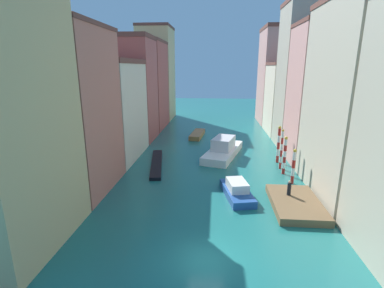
{
  "coord_description": "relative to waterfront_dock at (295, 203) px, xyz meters",
  "views": [
    {
      "loc": [
        0.45,
        -16.03,
        12.26
      ],
      "look_at": [
        -2.92,
        23.72,
        1.5
      ],
      "focal_mm": 26.66,
      "sensor_mm": 36.0,
      "label": 1
    }
  ],
  "objects": [
    {
      "name": "ground_plane",
      "position": [
        -7.82,
        16.31,
        -0.33
      ],
      "size": [
        154.0,
        154.0,
        0.0
      ],
      "primitive_type": "plane",
      "color": "#1E6B66"
    },
    {
      "name": "building_left_1",
      "position": [
        -21.8,
        2.48,
        7.8
      ],
      "size": [
        7.63,
        9.74,
        16.24
      ],
      "color": "#C6705B",
      "rests_on": "ground"
    },
    {
      "name": "building_left_2",
      "position": [
        -21.8,
        13.44,
        6.35
      ],
      "size": [
        7.63,
        12.06,
        13.34
      ],
      "color": "beige",
      "rests_on": "ground"
    },
    {
      "name": "building_left_3",
      "position": [
        -21.8,
        23.8,
        8.37
      ],
      "size": [
        7.63,
        8.43,
        17.37
      ],
      "color": "#B25147",
      "rests_on": "ground"
    },
    {
      "name": "building_left_4",
      "position": [
        -21.8,
        34.18,
        8.41
      ],
      "size": [
        7.63,
        11.58,
        17.46
      ],
      "color": "#B25147",
      "rests_on": "ground"
    },
    {
      "name": "building_left_5",
      "position": [
        -21.8,
        45.44,
        10.45
      ],
      "size": [
        7.63,
        10.28,
        21.54
      ],
      "color": "#DBB77A",
      "rests_on": "ground"
    },
    {
      "name": "building_right_1",
      "position": [
        6.15,
        3.53,
        8.94
      ],
      "size": [
        7.63,
        12.09,
        18.52
      ],
      "color": "#BCB299",
      "rests_on": "ground"
    },
    {
      "name": "building_right_2",
      "position": [
        6.15,
        13.67,
        8.53
      ],
      "size": [
        7.63,
        7.82,
        17.7
      ],
      "color": "tan",
      "rests_on": "ground"
    },
    {
      "name": "building_right_3",
      "position": [
        6.15,
        21.67,
        10.5
      ],
      "size": [
        7.63,
        7.81,
        21.65
      ],
      "color": "#BCB299",
      "rests_on": "ground"
    },
    {
      "name": "building_right_4",
      "position": [
        6.15,
        31.0,
        6.26
      ],
      "size": [
        7.63,
        10.21,
        13.17
      ],
      "color": "beige",
      "rests_on": "ground"
    },
    {
      "name": "building_right_5",
      "position": [
        6.15,
        42.11,
        10.05
      ],
      "size": [
        7.63,
        11.43,
        20.73
      ],
      "color": "tan",
      "rests_on": "ground"
    },
    {
      "name": "waterfront_dock",
      "position": [
        0.0,
        0.0,
        0.0
      ],
      "size": [
        4.22,
        7.0,
        0.66
      ],
      "color": "brown",
      "rests_on": "ground"
    },
    {
      "name": "person_on_dock",
      "position": [
        -0.4,
        1.06,
        1.0
      ],
      "size": [
        0.36,
        0.36,
        1.45
      ],
      "color": "black",
      "rests_on": "waterfront_dock"
    },
    {
      "name": "mooring_pole_0",
      "position": [
        1.06,
        5.5,
        1.68
      ],
      "size": [
        0.37,
        0.37,
        3.91
      ],
      "color": "red",
      "rests_on": "ground"
    },
    {
      "name": "mooring_pole_1",
      "position": [
        0.77,
        8.42,
        2.01
      ],
      "size": [
        0.38,
        0.38,
        4.57
      ],
      "color": "red",
      "rests_on": "ground"
    },
    {
      "name": "mooring_pole_2",
      "position": [
        0.76,
        10.21,
        2.23
      ],
      "size": [
        0.29,
        0.29,
        5.04
      ],
      "color": "red",
      "rests_on": "ground"
    },
    {
      "name": "mooring_pole_3",
      "position": [
        0.91,
        12.71,
        2.2
      ],
      "size": [
        0.39,
        0.39,
        4.94
      ],
      "color": "red",
      "rests_on": "ground"
    },
    {
      "name": "vaporetto_white",
      "position": [
        -6.22,
        15.11,
        0.61
      ],
      "size": [
        6.25,
        11.25,
        2.67
      ],
      "color": "white",
      "rests_on": "ground"
    },
    {
      "name": "gondola_black",
      "position": [
        -14.92,
        10.29,
        -0.13
      ],
      "size": [
        3.16,
        11.02,
        0.4
      ],
      "color": "black",
      "rests_on": "ground"
    },
    {
      "name": "motorboat_0",
      "position": [
        -5.16,
        1.81,
        0.27
      ],
      "size": [
        3.34,
        6.11,
        1.59
      ],
      "color": "#234C93",
      "rests_on": "ground"
    },
    {
      "name": "motorboat_1",
      "position": [
        -10.69,
        26.38,
        0.06
      ],
      "size": [
        2.57,
        7.17,
        0.79
      ],
      "color": "olive",
      "rests_on": "ground"
    }
  ]
}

